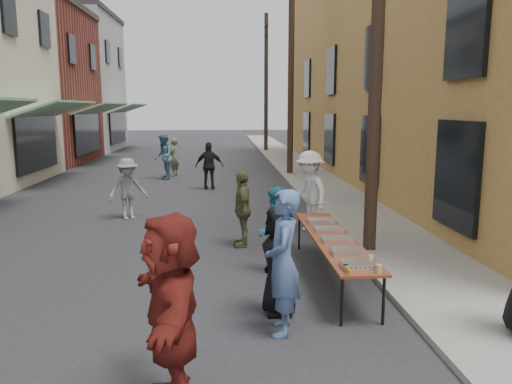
{
  "coord_description": "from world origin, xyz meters",
  "views": [
    {
      "loc": [
        1.31,
        -6.69,
        2.96
      ],
      "look_at": [
        1.98,
        3.02,
        1.3
      ],
      "focal_mm": 35.0,
      "sensor_mm": 36.0,
      "label": 1
    }
  ],
  "objects": [
    {
      "name": "ground",
      "position": [
        0.0,
        0.0,
        0.0
      ],
      "size": [
        120.0,
        120.0,
        0.0
      ],
      "primitive_type": "plane",
      "color": "#28282B",
      "rests_on": "ground"
    },
    {
      "name": "sidewalk",
      "position": [
        5.0,
        15.0,
        0.05
      ],
      "size": [
        2.2,
        60.0,
        0.1
      ],
      "primitive_type": "cube",
      "color": "gray",
      "rests_on": "ground"
    },
    {
      "name": "building_ochre",
      "position": [
        11.1,
        14.0,
        5.0
      ],
      "size": [
        10.0,
        28.0,
        10.0
      ],
      "primitive_type": "cube",
      "color": "olive",
      "rests_on": "ground"
    },
    {
      "name": "utility_pole_near",
      "position": [
        4.3,
        3.0,
        4.5
      ],
      "size": [
        0.26,
        0.26,
        9.0
      ],
      "primitive_type": "cylinder",
      "color": "#2D2116",
      "rests_on": "ground"
    },
    {
      "name": "utility_pole_mid",
      "position": [
        4.3,
        15.0,
        4.5
      ],
      "size": [
        0.26,
        0.26,
        9.0
      ],
      "primitive_type": "cylinder",
      "color": "#2D2116",
      "rests_on": "ground"
    },
    {
      "name": "utility_pole_far",
      "position": [
        4.3,
        27.0,
        4.5
      ],
      "size": [
        0.26,
        0.26,
        9.0
      ],
      "primitive_type": "cylinder",
      "color": "#2D2116",
      "rests_on": "ground"
    },
    {
      "name": "serving_table",
      "position": [
        3.2,
        1.52,
        0.71
      ],
      "size": [
        0.7,
        4.0,
        0.75
      ],
      "color": "maroon",
      "rests_on": "ground"
    },
    {
      "name": "catering_tray_sausage",
      "position": [
        3.2,
        -0.13,
        0.79
      ],
      "size": [
        0.5,
        0.33,
        0.08
      ],
      "primitive_type": "cube",
      "color": "maroon",
      "rests_on": "serving_table"
    },
    {
      "name": "catering_tray_foil_b",
      "position": [
        3.2,
        0.52,
        0.79
      ],
      "size": [
        0.5,
        0.33,
        0.08
      ],
      "primitive_type": "cube",
      "color": "#B2B2B7",
      "rests_on": "serving_table"
    },
    {
      "name": "catering_tray_buns",
      "position": [
        3.2,
        1.22,
        0.79
      ],
      "size": [
        0.5,
        0.33,
        0.08
      ],
      "primitive_type": "cube",
      "color": "tan",
      "rests_on": "serving_table"
    },
    {
      "name": "catering_tray_foil_d",
      "position": [
        3.2,
        1.92,
        0.79
      ],
      "size": [
        0.5,
        0.33,
        0.08
      ],
      "primitive_type": "cube",
      "color": "#B2B2B7",
      "rests_on": "serving_table"
    },
    {
      "name": "catering_tray_buns_end",
      "position": [
        3.2,
        2.62,
        0.79
      ],
      "size": [
        0.5,
        0.33,
        0.08
      ],
      "primitive_type": "cube",
      "color": "tan",
      "rests_on": "serving_table"
    },
    {
      "name": "condiment_jar_a",
      "position": [
        2.98,
        -0.43,
        0.79
      ],
      "size": [
        0.07,
        0.07,
        0.08
      ],
      "primitive_type": "cylinder",
      "color": "#A57F26",
      "rests_on": "serving_table"
    },
    {
      "name": "condiment_jar_b",
      "position": [
        2.98,
        -0.33,
        0.79
      ],
      "size": [
        0.07,
        0.07,
        0.08
      ],
      "primitive_type": "cylinder",
      "color": "#A57F26",
      "rests_on": "serving_table"
    },
    {
      "name": "condiment_jar_c",
      "position": [
        2.98,
        -0.23,
        0.79
      ],
      "size": [
        0.07,
        0.07,
        0.08
      ],
      "primitive_type": "cylinder",
      "color": "#A57F26",
      "rests_on": "serving_table"
    },
    {
      "name": "cup_stack",
      "position": [
        3.4,
        -0.38,
        0.81
      ],
      "size": [
        0.08,
        0.08,
        0.12
      ],
      "primitive_type": "cylinder",
      "color": "tan",
      "rests_on": "serving_table"
    },
    {
      "name": "guest_front_a",
      "position": [
        2.11,
        0.14,
        0.79
      ],
      "size": [
        0.6,
        0.83,
        1.59
      ],
      "primitive_type": "imported",
      "rotation": [
        0.0,
        0.0,
        -1.44
      ],
      "color": "black",
      "rests_on": "ground"
    },
    {
      "name": "guest_front_b",
      "position": [
        2.09,
        -0.5,
        0.96
      ],
      "size": [
        0.54,
        0.75,
        1.93
      ],
      "primitive_type": "imported",
      "rotation": [
        0.0,
        0.0,
        -1.7
      ],
      "color": "#4D6996",
      "rests_on": "ground"
    },
    {
      "name": "guest_front_c",
      "position": [
        2.25,
        1.84,
        0.79
      ],
      "size": [
        0.67,
        0.83,
        1.58
      ],
      "primitive_type": "imported",
      "rotation": [
        0.0,
        0.0,
        -1.47
      ],
      "color": "teal",
      "rests_on": "ground"
    },
    {
      "name": "guest_front_d",
      "position": [
        3.4,
        4.96,
        0.97
      ],
      "size": [
        1.12,
        1.43,
        1.94
      ],
      "primitive_type": "imported",
      "rotation": [
        0.0,
        0.0,
        -1.2
      ],
      "color": "white",
      "rests_on": "ground"
    },
    {
      "name": "guest_front_e",
      "position": [
        1.73,
        3.75,
        0.82
      ],
      "size": [
        0.45,
        0.98,
        1.63
      ],
      "primitive_type": "imported",
      "rotation": [
        0.0,
        0.0,
        -1.51
      ],
      "color": "brown",
      "rests_on": "ground"
    },
    {
      "name": "guest_queue_back",
      "position": [
        0.8,
        -2.04,
        0.99
      ],
      "size": [
        0.95,
        1.92,
        1.98
      ],
      "primitive_type": "imported",
      "rotation": [
        0.0,
        0.0,
        -1.37
      ],
      "color": "maroon",
      "rests_on": "ground"
    },
    {
      "name": "passerby_left",
      "position": [
        -1.2,
        6.6,
        0.82
      ],
      "size": [
        1.22,
        1.04,
        1.64
      ],
      "primitive_type": "imported",
      "rotation": [
        0.0,
        0.0,
        0.51
      ],
      "color": "gray",
      "rests_on": "ground"
    },
    {
      "name": "passerby_mid",
      "position": [
        0.85,
        11.36,
        0.86
      ],
      "size": [
        1.04,
        0.48,
        1.72
      ],
      "primitive_type": "imported",
      "rotation": [
        0.0,
        0.0,
        3.08
      ],
      "color": "black",
      "rests_on": "ground"
    },
    {
      "name": "passerby_right",
      "position": [
        -0.77,
        15.06,
        0.82
      ],
      "size": [
        0.52,
        0.67,
        1.64
      ],
      "primitive_type": "imported",
      "rotation": [
        0.0,
        0.0,
        4.47
      ],
      "color": "#5A6C3E",
      "rests_on": "ground"
    },
    {
      "name": "passerby_far",
      "position": [
        -1.1,
        14.06,
        0.94
      ],
      "size": [
        0.82,
        1.0,
        1.89
      ],
      "primitive_type": "imported",
      "rotation": [
        0.0,
        0.0,
        4.84
      ],
      "color": "teal",
      "rests_on": "ground"
    }
  ]
}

